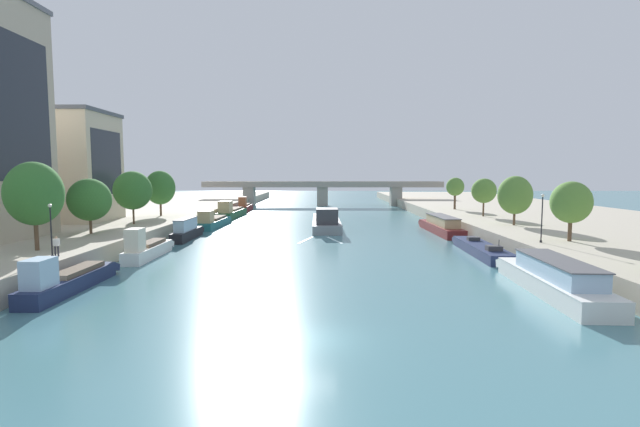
% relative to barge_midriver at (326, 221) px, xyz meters
% --- Properties ---
extents(ground_plane, '(400.00, 400.00, 0.00)m').
position_rel_barge_midriver_xyz_m(ground_plane, '(-0.87, -48.05, -1.02)').
color(ground_plane, teal).
extents(quay_left, '(36.00, 170.00, 1.91)m').
position_rel_barge_midriver_xyz_m(quay_left, '(-38.08, 6.95, -0.07)').
color(quay_left, '#B2A893').
rests_on(quay_left, ground).
extents(quay_right, '(36.00, 170.00, 1.91)m').
position_rel_barge_midriver_xyz_m(quay_right, '(36.34, 6.95, -0.07)').
color(quay_right, '#B2A893').
rests_on(quay_right, ground).
extents(barge_midriver, '(4.45, 21.30, 3.45)m').
position_rel_barge_midriver_xyz_m(barge_midriver, '(0.00, 0.00, 0.00)').
color(barge_midriver, gray).
rests_on(barge_midriver, ground).
extents(wake_behind_barge, '(5.60, 5.92, 0.03)m').
position_rel_barge_midriver_xyz_m(wake_behind_barge, '(-0.82, -13.53, -1.00)').
color(wake_behind_barge, silver).
rests_on(wake_behind_barge, ground).
extents(moored_boat_left_gap_after, '(1.94, 11.35, 3.01)m').
position_rel_barge_midriver_xyz_m(moored_boat_left_gap_after, '(-18.46, -39.03, -0.12)').
color(moored_boat_left_gap_after, '#1E284C').
rests_on(moored_boat_left_gap_after, ground).
extents(moored_boat_left_far, '(1.89, 10.14, 3.32)m').
position_rel_barge_midriver_xyz_m(moored_boat_left_far, '(-17.89, -26.04, -0.05)').
color(moored_boat_left_far, silver).
rests_on(moored_boat_left_far, ground).
extents(moored_boat_left_end, '(1.63, 10.08, 2.75)m').
position_rel_barge_midriver_xyz_m(moored_boat_left_end, '(-17.88, -12.90, 0.12)').
color(moored_boat_left_end, black).
rests_on(moored_boat_left_end, ground).
extents(moored_boat_left_midway, '(2.77, 13.59, 2.89)m').
position_rel_barge_midriver_xyz_m(moored_boat_left_midway, '(-17.79, 0.42, -0.14)').
color(moored_boat_left_midway, '#23666B').
rests_on(moored_boat_left_midway, ground).
extents(moored_boat_left_second, '(3.12, 15.90, 3.42)m').
position_rel_barge_midriver_xyz_m(moored_boat_left_second, '(-18.20, 16.23, 0.00)').
color(moored_boat_left_second, '#235633').
rests_on(moored_boat_left_second, ground).
extents(moored_boat_left_downstream, '(2.18, 10.47, 3.40)m').
position_rel_barge_midriver_xyz_m(moored_boat_left_downstream, '(-18.12, 30.83, -0.02)').
color(moored_boat_left_downstream, maroon).
rests_on(moored_boat_left_downstream, ground).
extents(moored_boat_right_near, '(3.47, 14.72, 2.56)m').
position_rel_barge_midriver_xyz_m(moored_boat_right_near, '(15.79, -39.03, 0.06)').
color(moored_boat_right_near, silver).
rests_on(moored_boat_right_near, ground).
extents(moored_boat_right_upstream, '(2.88, 14.26, 2.14)m').
position_rel_barge_midriver_xyz_m(moored_boat_right_upstream, '(16.12, -23.28, -0.47)').
color(moored_boat_right_upstream, '#1E284C').
rests_on(moored_boat_right_upstream, ground).
extents(moored_boat_right_lone, '(3.02, 16.15, 2.50)m').
position_rel_barge_midriver_xyz_m(moored_boat_right_lone, '(16.26, -6.24, 0.03)').
color(moored_boat_right_lone, maroon).
rests_on(moored_boat_right_lone, ground).
extents(tree_left_far, '(4.58, 4.58, 7.49)m').
position_rel_barge_midriver_xyz_m(tree_left_far, '(-24.63, -32.65, 5.69)').
color(tree_left_far, brown).
rests_on(tree_left_far, quay_left).
extents(tree_left_third, '(4.48, 4.48, 5.96)m').
position_rel_barge_midriver_xyz_m(tree_left_third, '(-25.61, -21.82, 4.57)').
color(tree_left_third, brown).
rests_on(tree_left_third, quay_left).
extents(tree_left_midway, '(4.76, 4.76, 6.81)m').
position_rel_barge_midriver_xyz_m(tree_left_midway, '(-24.88, -12.43, 5.22)').
color(tree_left_midway, brown).
rests_on(tree_left_midway, quay_left).
extents(tree_left_distant, '(4.51, 4.51, 6.93)m').
position_rel_barge_midriver_xyz_m(tree_left_distant, '(-25.48, -0.99, 5.22)').
color(tree_left_distant, brown).
rests_on(tree_left_distant, quay_left).
extents(tree_right_distant, '(3.75, 3.75, 5.76)m').
position_rel_barge_midriver_xyz_m(tree_right_distant, '(23.37, -26.85, 4.63)').
color(tree_right_distant, brown).
rests_on(tree_right_distant, quay_right).
extents(tree_right_past_mid, '(4.20, 4.20, 6.20)m').
position_rel_barge_midriver_xyz_m(tree_right_past_mid, '(23.69, -13.14, 4.68)').
color(tree_right_past_mid, brown).
rests_on(tree_right_past_mid, quay_right).
extents(tree_right_far, '(3.69, 3.69, 5.76)m').
position_rel_barge_midriver_xyz_m(tree_right_far, '(23.94, -1.15, 4.77)').
color(tree_right_far, brown).
rests_on(tree_right_far, quay_right).
extents(tree_right_end_of_row, '(3.21, 3.21, 5.76)m').
position_rel_barge_midriver_xyz_m(tree_right_end_of_row, '(23.45, 12.48, 4.96)').
color(tree_right_end_of_row, brown).
rests_on(tree_right_end_of_row, quay_right).
extents(lamppost_left_bank, '(0.28, 0.28, 4.19)m').
position_rel_barge_midriver_xyz_m(lamppost_left_bank, '(-21.35, -35.95, 3.20)').
color(lamppost_left_bank, black).
rests_on(lamppost_left_bank, quay_left).
extents(lamppost_right_bank, '(0.28, 0.28, 4.58)m').
position_rel_barge_midriver_xyz_m(lamppost_right_bank, '(20.24, -27.71, 3.40)').
color(lamppost_right_bank, black).
rests_on(lamppost_right_bank, quay_right).
extents(building_left_corner, '(12.88, 10.81, 15.03)m').
position_rel_barge_midriver_xyz_m(building_left_corner, '(-36.34, -8.11, 8.42)').
color(building_left_corner, beige).
rests_on(building_left_corner, quay_left).
extents(bridge_far, '(62.42, 4.40, 6.34)m').
position_rel_barge_midriver_xyz_m(bridge_far, '(-0.87, 48.81, 3.04)').
color(bridge_far, gray).
rests_on(bridge_far, ground).
extents(person_on_quay, '(0.50, 0.31, 1.62)m').
position_rel_barge_midriver_xyz_m(person_on_quay, '(-21.27, -35.49, 1.82)').
color(person_on_quay, '#2D2D38').
rests_on(person_on_quay, quay_left).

